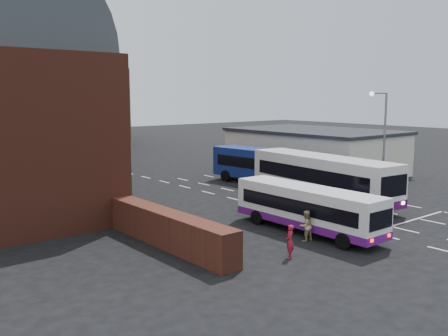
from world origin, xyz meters
TOP-DOWN VIEW (x-y plane):
  - ground at (0.00, 0.00)m, footprint 180.00×180.00m
  - forecourt_wall at (-10.20, 2.00)m, footprint 1.20×10.00m
  - cream_building at (15.00, 14.00)m, footprint 10.40×16.40m
  - castle_keep at (6.00, 66.00)m, footprint 22.00×22.00m
  - bus_white_outbound at (-2.67, -0.64)m, footprint 2.41×9.43m
  - bus_white_inbound at (4.15, 3.98)m, footprint 4.01×12.49m
  - bus_blue at (6.00, 11.25)m, footprint 3.64×11.33m
  - bus_red_double at (-0.99, 31.14)m, footprint 3.37×11.09m
  - street_lamp at (8.33, 1.98)m, footprint 1.57×0.61m
  - pedestrian_red at (-6.76, -3.12)m, footprint 0.70×0.67m
  - pedestrian_beige at (-4.07, -1.75)m, footprint 0.86×0.71m

SIDE VIEW (x-z plane):
  - ground at x=0.00m, z-range 0.00..0.00m
  - pedestrian_red at x=-6.76m, z-range 0.00..1.61m
  - pedestrian_beige at x=-4.07m, z-range 0.00..1.64m
  - forecourt_wall at x=-10.20m, z-range 0.00..1.80m
  - bus_white_outbound at x=-2.67m, z-range 0.23..2.80m
  - bus_blue at x=6.00m, z-range 0.27..3.31m
  - bus_white_inbound at x=4.15m, z-range 0.30..3.65m
  - cream_building at x=15.00m, z-range 0.03..4.28m
  - bus_red_double at x=-0.99m, z-range 0.14..4.51m
  - street_lamp at x=8.33m, z-range 0.82..8.74m
  - castle_keep at x=6.00m, z-range 0.00..12.00m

